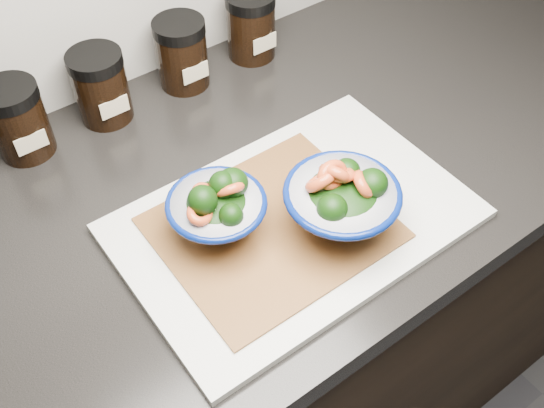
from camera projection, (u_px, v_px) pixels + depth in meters
cabinet at (250, 347)px, 1.25m from camera, size 3.43×0.58×0.86m
countertop at (242, 192)px, 0.91m from camera, size 3.50×0.60×0.04m
cutting_board at (294, 221)px, 0.84m from camera, size 0.45×0.30×0.01m
bamboo_mat at (272, 228)px, 0.82m from camera, size 0.28×0.24×0.00m
bowl_left at (217, 209)px, 0.78m from camera, size 0.13×0.13×0.09m
bowl_right at (342, 202)px, 0.79m from camera, size 0.15×0.15×0.12m
spice_jar_b at (18, 120)px, 0.89m from camera, size 0.08×0.08×0.11m
spice_jar_c at (101, 86)px, 0.94m from camera, size 0.08×0.08×0.11m
spice_jar_d at (182, 53)px, 1.00m from camera, size 0.08×0.08×0.11m
spice_jar_e at (251, 25)px, 1.05m from camera, size 0.08×0.08×0.11m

